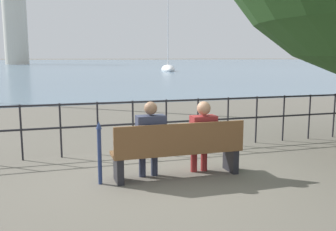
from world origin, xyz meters
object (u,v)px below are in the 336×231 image
object	(u,v)px
seated_person_left	(150,137)
sailboat_1	(168,69)
closed_umbrella	(99,149)
park_bench	(179,150)
seated_person_right	(203,134)
harbor_lighthouse	(15,19)

from	to	relation	value
seated_person_left	sailboat_1	xyz separation A→B (m)	(13.94, 44.10, -0.32)
closed_umbrella	sailboat_1	xyz separation A→B (m)	(14.73, 44.12, -0.18)
park_bench	seated_person_right	bearing A→B (deg)	10.44
park_bench	seated_person_right	world-z (taller)	seated_person_right
seated_person_left	seated_person_right	bearing A→B (deg)	0.13
park_bench	seated_person_left	bearing A→B (deg)	169.82
seated_person_right	park_bench	bearing A→B (deg)	-169.56
seated_person_left	seated_person_right	world-z (taller)	seated_person_left
seated_person_left	closed_umbrella	distance (m)	0.81
closed_umbrella	harbor_lighthouse	bearing A→B (deg)	95.13
seated_person_right	harbor_lighthouse	size ratio (longest dim) A/B	0.05
closed_umbrella	sailboat_1	bearing A→B (deg)	71.53
seated_person_right	harbor_lighthouse	world-z (taller)	harbor_lighthouse
seated_person_left	sailboat_1	size ratio (longest dim) A/B	0.11
harbor_lighthouse	seated_person_left	bearing A→B (deg)	-84.44
seated_person_left	harbor_lighthouse	bearing A→B (deg)	95.56
seated_person_right	sailboat_1	bearing A→B (deg)	73.50
sailboat_1	seated_person_right	bearing A→B (deg)	-98.51
closed_umbrella	harbor_lighthouse	distance (m)	105.25
closed_umbrella	seated_person_left	bearing A→B (deg)	1.46
park_bench	sailboat_1	xyz separation A→B (m)	(13.50, 44.18, -0.09)
harbor_lighthouse	sailboat_1	bearing A→B (deg)	-68.15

